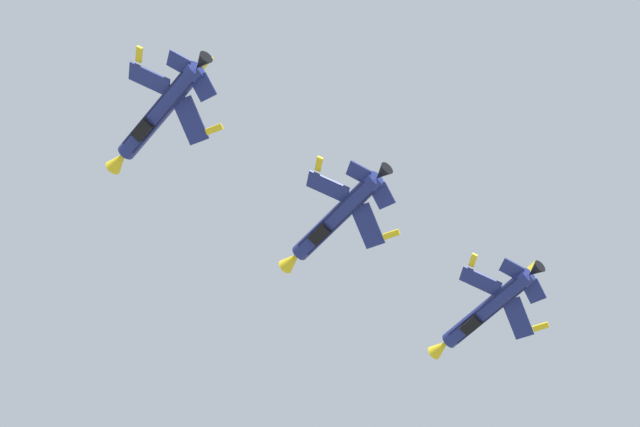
% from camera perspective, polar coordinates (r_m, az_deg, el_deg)
% --- Properties ---
extents(fighter_jet_lead, '(9.45, 15.34, 5.30)m').
position_cam_1_polar(fighter_jet_lead, '(116.21, -7.24, 4.46)').
color(fighter_jet_lead, navy).
extents(fighter_jet_left_wing, '(9.50, 15.34, 5.24)m').
position_cam_1_polar(fighter_jet_left_wing, '(120.08, 0.68, -0.22)').
color(fighter_jet_left_wing, navy).
extents(fighter_jet_right_wing, '(9.48, 15.34, 5.26)m').
position_cam_1_polar(fighter_jet_right_wing, '(128.68, 7.44, -4.32)').
color(fighter_jet_right_wing, navy).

